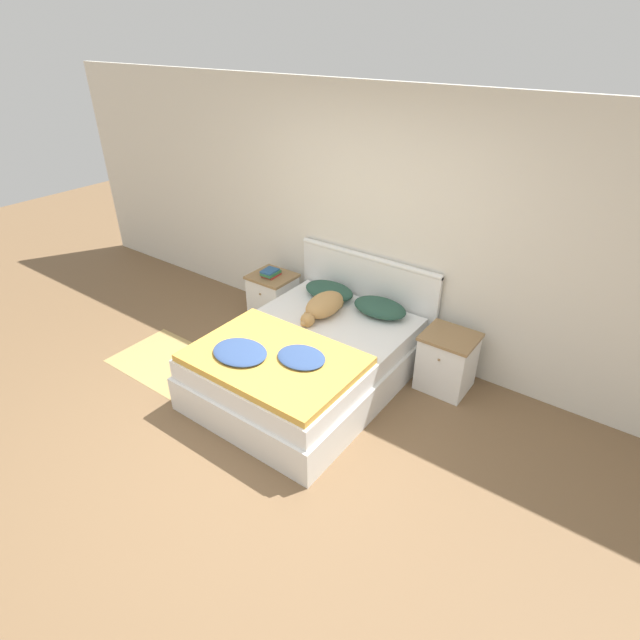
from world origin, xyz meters
name	(u,v)px	position (x,y,z in m)	size (l,w,h in m)	color
ground_plane	(237,453)	(0.00, 0.00, 0.00)	(16.00, 16.00, 0.00)	brown
wall_back	(381,226)	(0.00, 2.13, 1.27)	(9.00, 0.06, 2.55)	silver
bed	(307,362)	(-0.08, 1.04, 0.25)	(1.52, 1.99, 0.52)	white
headboard	(366,296)	(-0.08, 2.06, 0.51)	(1.60, 0.06, 0.98)	white
nightstand_left	(273,298)	(-1.14, 1.78, 0.28)	(0.47, 0.44, 0.57)	white
nightstand_right	(447,361)	(0.97, 1.78, 0.28)	(0.47, 0.44, 0.57)	white
pillow_left	(329,291)	(-0.39, 1.81, 0.59)	(0.54, 0.35, 0.14)	#284C3D
pillow_right	(380,308)	(0.22, 1.81, 0.59)	(0.54, 0.35, 0.14)	#284C3D
quilt	(273,358)	(-0.09, 0.58, 0.56)	(1.40, 0.99, 0.11)	gold
dog	(324,306)	(-0.21, 1.48, 0.62)	(0.28, 0.68, 0.21)	tan
book_stack	(271,273)	(-1.14, 1.76, 0.60)	(0.16, 0.21, 0.07)	#AD2D28
rug	(167,361)	(-1.47, 0.50, 0.00)	(1.06, 0.77, 0.00)	tan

